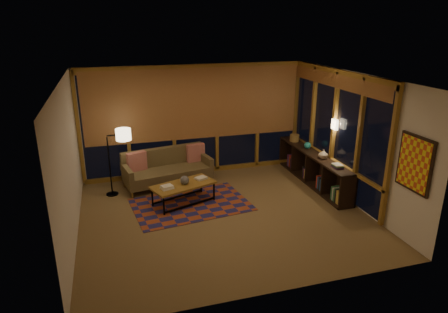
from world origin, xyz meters
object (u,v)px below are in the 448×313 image
object	(u,v)px
sofa	(168,168)
bookshelf	(313,168)
coffee_table	(184,194)
floor_lamp	(109,163)

from	to	relation	value
sofa	bookshelf	size ratio (longest dim) A/B	0.67
coffee_table	bookshelf	size ratio (longest dim) A/B	0.44
sofa	coffee_table	xyz separation A→B (m)	(0.15, -1.08, -0.19)
sofa	coffee_table	world-z (taller)	sofa
sofa	floor_lamp	size ratio (longest dim) A/B	1.34
coffee_table	bookshelf	distance (m)	3.16
sofa	coffee_table	size ratio (longest dim) A/B	1.52
sofa	floor_lamp	bearing A→B (deg)	177.92
coffee_table	bookshelf	world-z (taller)	bookshelf
floor_lamp	bookshelf	distance (m)	4.64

